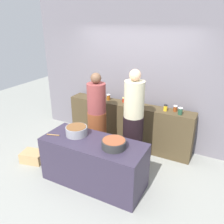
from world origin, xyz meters
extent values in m
plane|color=gray|center=(0.00, 0.00, 0.00)|extent=(12.00, 12.00, 0.00)
cube|color=slate|center=(0.00, 1.45, 1.50)|extent=(4.80, 0.12, 3.00)
cube|color=#483A24|center=(0.00, 1.10, 0.48)|extent=(2.70, 0.36, 0.95)
cube|color=#30293C|center=(0.00, -0.30, 0.39)|extent=(1.70, 0.70, 0.78)
cylinder|color=olive|center=(-0.67, 1.07, 1.01)|extent=(0.08, 0.08, 0.11)
cylinder|color=silver|center=(-0.67, 1.07, 1.07)|extent=(0.08, 0.08, 0.01)
cylinder|color=brown|center=(-0.49, 1.13, 1.01)|extent=(0.07, 0.07, 0.11)
cylinder|color=silver|center=(-0.49, 1.13, 1.07)|extent=(0.08, 0.08, 0.01)
cylinder|color=#B11F0B|center=(-0.13, 1.16, 1.00)|extent=(0.08, 0.08, 0.09)
cylinder|color=#D6C666|center=(-0.13, 1.16, 1.05)|extent=(0.09, 0.09, 0.02)
cylinder|color=gold|center=(0.07, 1.12, 1.01)|extent=(0.08, 0.08, 0.11)
cylinder|color=black|center=(0.07, 1.12, 1.07)|extent=(0.09, 0.09, 0.01)
cylinder|color=#334B28|center=(0.31, 1.03, 1.00)|extent=(0.07, 0.07, 0.09)
cylinder|color=silver|center=(0.31, 1.03, 1.06)|extent=(0.07, 0.07, 0.01)
cylinder|color=gold|center=(0.77, 1.08, 1.01)|extent=(0.07, 0.07, 0.11)
cylinder|color=black|center=(0.77, 1.08, 1.07)|extent=(0.07, 0.07, 0.01)
cylinder|color=brown|center=(0.94, 1.14, 1.00)|extent=(0.07, 0.07, 0.10)
cylinder|color=silver|center=(0.94, 1.14, 1.06)|extent=(0.08, 0.08, 0.02)
cylinder|color=#234933|center=(1.06, 1.03, 1.01)|extent=(0.08, 0.08, 0.12)
cylinder|color=silver|center=(1.06, 1.03, 1.08)|extent=(0.08, 0.08, 0.01)
cylinder|color=gray|center=(-0.36, -0.24, 0.86)|extent=(0.36, 0.36, 0.15)
cylinder|color=brown|center=(-0.36, -0.24, 0.93)|extent=(0.33, 0.33, 0.00)
cylinder|color=#2D2D2D|center=(0.38, -0.32, 0.85)|extent=(0.37, 0.37, 0.13)
cylinder|color=brown|center=(0.38, -0.32, 0.91)|extent=(0.34, 0.34, 0.00)
cylinder|color=#9E703D|center=(-0.70, -0.44, 0.79)|extent=(0.22, 0.08, 0.02)
cylinder|color=brown|center=(-0.39, 0.47, 0.46)|extent=(0.37, 0.37, 0.93)
cylinder|color=brown|center=(-0.39, 0.47, 1.21)|extent=(0.35, 0.35, 0.57)
sphere|color=brown|center=(-0.39, 0.47, 1.59)|extent=(0.20, 0.20, 0.20)
cylinder|color=black|center=(0.39, 0.40, 0.51)|extent=(0.36, 0.36, 1.02)
cylinder|color=#BEB693|center=(0.39, 0.40, 1.34)|extent=(0.35, 0.35, 0.63)
sphere|color=#D8A884|center=(0.39, 0.40, 1.75)|extent=(0.19, 0.19, 0.19)
cube|color=tan|center=(-1.38, -0.34, 0.10)|extent=(0.48, 0.40, 0.20)
camera|label=1|loc=(1.73, -2.97, 2.60)|focal=36.52mm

